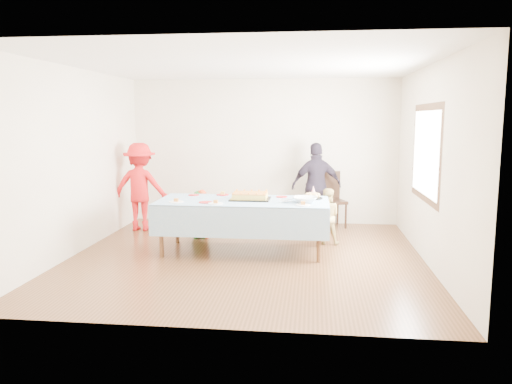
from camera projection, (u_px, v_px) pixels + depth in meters
ground at (246, 257)px, 7.17m from camera, size 5.00×5.00×0.00m
room_walls at (250, 133)px, 6.91m from camera, size 5.04×5.04×2.72m
party_table at (243, 204)px, 7.34m from camera, size 2.50×1.10×0.78m
birthday_cake at (250, 196)px, 7.39m from camera, size 0.58×0.45×0.10m
rolls_tray at (313, 196)px, 7.46m from camera, size 0.30×0.30×0.09m
punch_bowl at (305, 200)px, 7.11m from camera, size 0.35×0.35×0.09m
party_hat at (313, 191)px, 7.64m from camera, size 0.10×0.10×0.17m
fork_pile at (286, 200)px, 7.13m from camera, size 0.24×0.18×0.07m
plate_red_far_a at (194, 195)px, 7.79m from camera, size 0.17×0.17×0.01m
plate_red_far_b at (223, 195)px, 7.82m from camera, size 0.20×0.20×0.01m
plate_red_far_c at (248, 195)px, 7.77m from camera, size 0.17×0.17×0.01m
plate_red_far_d at (282, 197)px, 7.61m from camera, size 0.17×0.17×0.01m
plate_red_near at (205, 202)px, 7.12m from camera, size 0.19×0.19×0.01m
plate_white_left at (176, 202)px, 7.15m from camera, size 0.21×0.21×0.01m
plate_white_mid at (216, 203)px, 7.01m from camera, size 0.21×0.21×0.01m
plate_white_right at (303, 205)px, 6.89m from camera, size 0.21×0.21×0.01m
dining_chair at (331, 196)px, 9.16m from camera, size 0.56×0.56×1.01m
toddler_left at (202, 214)px, 8.24m from camera, size 0.35×0.28×0.82m
toddler_mid at (199, 214)px, 8.24m from camera, size 0.45×0.37×0.80m
toddler_right at (327, 216)px, 7.86m from camera, size 0.44×0.35×0.89m
adult_left at (140, 187)px, 8.81m from camera, size 1.02×0.61×1.55m
adult_right at (317, 186)px, 8.95m from camera, size 0.97×0.59×1.55m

